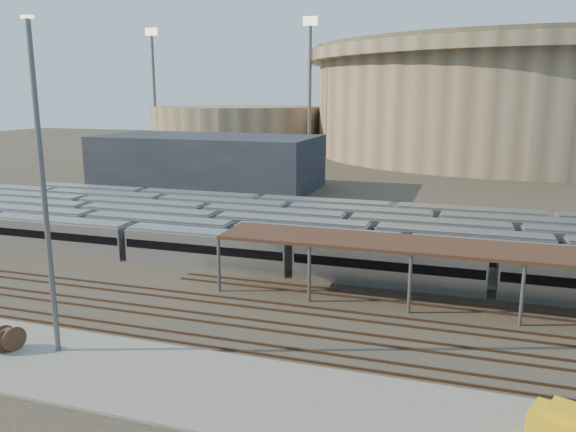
% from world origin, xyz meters
% --- Properties ---
extents(ground, '(420.00, 420.00, 0.00)m').
position_xyz_m(ground, '(0.00, 0.00, 0.00)').
color(ground, '#383026').
rests_on(ground, ground).
extents(apron, '(50.00, 9.00, 0.20)m').
position_xyz_m(apron, '(-5.00, -15.00, 0.10)').
color(apron, gray).
rests_on(apron, ground).
extents(subway_trains, '(128.50, 23.90, 3.60)m').
position_xyz_m(subway_trains, '(0.53, 18.50, 1.80)').
color(subway_trains, '#ACACB0').
rests_on(subway_trains, ground).
extents(empty_tracks, '(170.00, 9.62, 0.18)m').
position_xyz_m(empty_tracks, '(0.00, -5.00, 0.09)').
color(empty_tracks, '#4C3323').
rests_on(empty_tracks, ground).
extents(stadium, '(124.00, 124.00, 32.50)m').
position_xyz_m(stadium, '(25.00, 140.00, 16.47)').
color(stadium, gray).
rests_on(stadium, ground).
extents(secondary_arena, '(56.00, 56.00, 14.00)m').
position_xyz_m(secondary_arena, '(-60.00, 130.00, 7.00)').
color(secondary_arena, gray).
rests_on(secondary_arena, ground).
extents(service_building, '(42.00, 20.00, 10.00)m').
position_xyz_m(service_building, '(-35.00, 55.00, 5.00)').
color(service_building, '#1E232D').
rests_on(service_building, ground).
extents(floodlight_0, '(4.00, 1.00, 38.40)m').
position_xyz_m(floodlight_0, '(-30.00, 110.00, 20.65)').
color(floodlight_0, '#5A5B60').
rests_on(floodlight_0, ground).
extents(floodlight_1, '(4.00, 1.00, 38.40)m').
position_xyz_m(floodlight_1, '(-85.00, 120.00, 20.65)').
color(floodlight_1, '#5A5B60').
rests_on(floodlight_1, ground).
extents(floodlight_3, '(4.00, 1.00, 38.40)m').
position_xyz_m(floodlight_3, '(-10.00, 160.00, 20.65)').
color(floodlight_3, '#5A5B60').
rests_on(floodlight_3, ground).
extents(cable_reel_east, '(1.43, 1.94, 1.74)m').
position_xyz_m(cable_reel_east, '(-16.69, -14.70, 1.07)').
color(cable_reel_east, brown).
rests_on(cable_reel_east, apron).
extents(yard_light_pole, '(0.81, 0.36, 22.30)m').
position_xyz_m(yard_light_pole, '(-13.44, -13.71, 11.43)').
color(yard_light_pole, '#5A5B60').
rests_on(yard_light_pole, apron).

